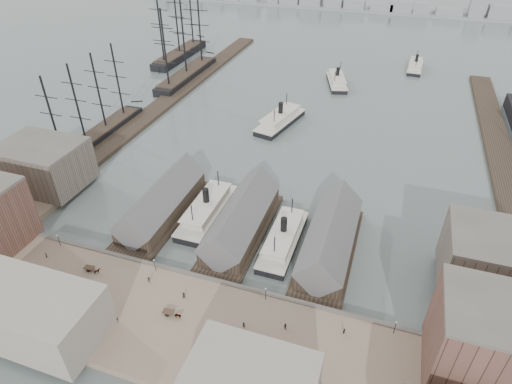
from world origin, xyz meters
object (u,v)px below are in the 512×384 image
(ferry_docked_west, at_px, (207,209))
(horse_cart_center, at_px, (175,315))
(horse_cart_right, at_px, (261,343))
(horse_cart_left, at_px, (95,270))

(ferry_docked_west, relative_size, horse_cart_center, 6.06)
(horse_cart_center, bearing_deg, horse_cart_right, -98.89)
(ferry_docked_west, height_order, horse_cart_right, ferry_docked_west)
(ferry_docked_west, bearing_deg, horse_cart_center, -76.27)
(horse_cart_right, bearing_deg, ferry_docked_west, 19.80)
(ferry_docked_west, height_order, horse_cart_left, ferry_docked_west)
(ferry_docked_west, distance_m, horse_cart_right, 51.03)
(horse_cart_left, height_order, horse_cart_center, horse_cart_center)
(horse_cart_left, xyz_separation_m, horse_cart_center, (26.28, -6.21, 0.02))
(horse_cart_right, bearing_deg, horse_cart_center, 70.31)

